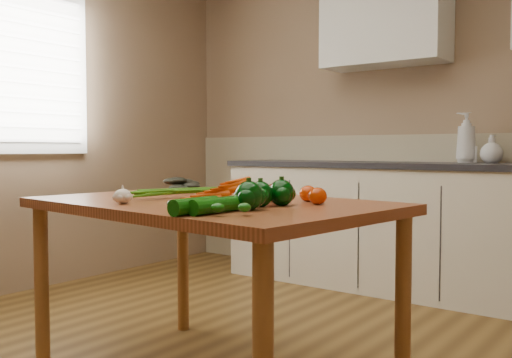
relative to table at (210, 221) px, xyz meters
The scene contains 19 objects.
room 0.57m from the table, behind, with size 4.04×5.04×2.64m.
counter_run 2.04m from the table, 87.11° to the left, with size 2.84×0.64×1.14m.
upper_cabinets 2.53m from the table, 79.43° to the left, with size 2.15×0.35×0.70m.
window_blinds 2.28m from the table, 168.17° to the left, with size 0.08×0.98×1.18m, color silver, non-canonical shape.
table is the anchor object (origin of this frame).
soap_bottle_a 2.23m from the table, 79.99° to the left, with size 0.13×0.13×0.34m, color silver.
soap_bottle_b 2.24m from the table, 79.38° to the left, with size 0.07×0.08×0.17m, color silver.
soap_bottle_c 2.26m from the table, 75.88° to the left, with size 0.14×0.14×0.19m, color silver.
carrot_bunch 0.12m from the table, 111.12° to the right, with size 0.27×0.21×0.07m, color #D84805, non-canonical shape.
leafy_greens 0.51m from the table, 145.05° to the left, with size 0.21×0.19×0.10m, color black, non-canonical shape.
garlic_bulb 0.38m from the table, 118.67° to the right, with size 0.07×0.07×0.06m, color silver.
pepper_a 0.35m from the table, 13.67° to the right, with size 0.09×0.09×0.09m, color black.
pepper_b 0.38m from the table, ahead, with size 0.10×0.10×0.10m, color black.
pepper_c 0.43m from the table, 29.05° to the right, with size 0.10×0.10×0.10m, color black.
tomato_a 0.30m from the table, 19.80° to the left, with size 0.08×0.08×0.08m, color #830902.
tomato_b 0.42m from the table, 29.20° to the left, with size 0.07×0.07×0.07m, color #C33304.
tomato_c 0.48m from the table, 14.37° to the left, with size 0.07×0.07×0.07m, color #C33304.
zucchini_a 0.49m from the table, 45.62° to the right, with size 0.05×0.05×0.23m, color #094A07.
zucchini_b 0.51m from the table, 54.03° to the right, with size 0.06×0.06×0.20m, color #094A07.
Camera 1 is at (1.67, -1.59, 0.99)m, focal length 40.00 mm.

